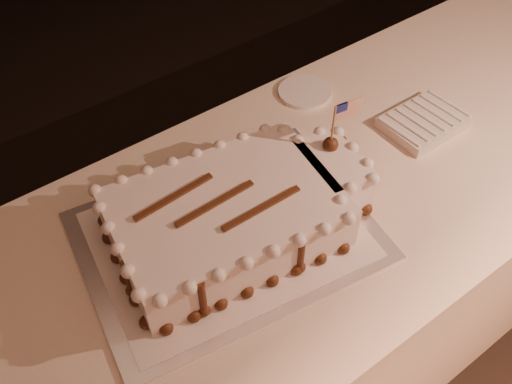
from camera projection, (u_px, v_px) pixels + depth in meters
banquet_table at (343, 253)px, 1.70m from camera, size 2.40×0.80×0.75m
cake_board at (227, 236)px, 1.26m from camera, size 0.69×0.56×0.01m
doily at (227, 234)px, 1.26m from camera, size 0.62×0.50×0.00m
sheet_cake at (240, 212)px, 1.23m from camera, size 0.61×0.40×0.24m
napkin_stack at (424, 122)px, 1.50m from camera, size 0.21×0.15×0.03m
side_plate at (305, 92)px, 1.60m from camera, size 0.15×0.15×0.01m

